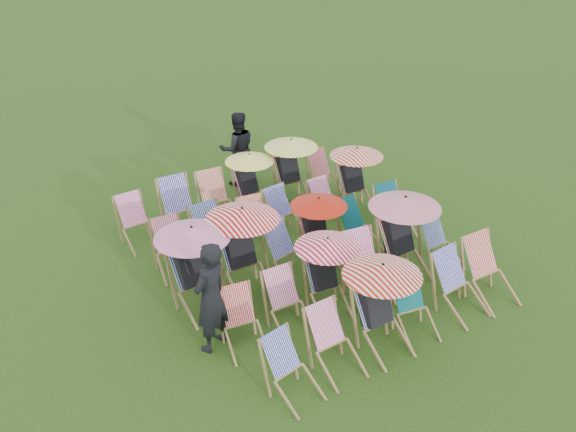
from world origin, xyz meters
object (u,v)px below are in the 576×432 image
deckchair_0 (293,370)px  person_rear (238,149)px  deckchair_29 (324,173)px  person_left (211,297)px  deckchair_5 (491,272)px

deckchair_0 → person_rear: 6.46m
deckchair_0 → person_rear: size_ratio=0.52×
deckchair_29 → person_left: 5.36m
person_rear → deckchair_5: bearing=117.9°
deckchair_0 → person_left: 1.57m
deckchair_5 → deckchair_0: bearing=-176.4°
deckchair_5 → person_left: (-4.23, 1.40, 0.37)m
deckchair_29 → person_rear: (-1.34, 1.32, 0.40)m
deckchair_5 → deckchair_29: (0.08, 4.55, -0.08)m
deckchair_5 → deckchair_29: 4.55m
deckchair_0 → deckchair_5: 3.82m
deckchair_5 → deckchair_29: bearing=91.9°
deckchair_29 → person_left: size_ratio=0.48×
deckchair_29 → deckchair_5: bearing=-90.0°
deckchair_29 → person_rear: 1.92m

